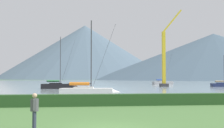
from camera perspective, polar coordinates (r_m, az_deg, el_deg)
harbor_water at (r=150.25m, az=-6.91°, el=-3.56°), size 320.00×246.00×0.00m
hedge_line at (r=24.34m, az=-3.99°, el=-7.04°), size 80.00×1.20×0.97m
sailboat_slip_0 at (r=80.43m, az=20.83°, el=-3.78°), size 6.64×2.32×8.19m
sailboat_slip_2 at (r=62.68m, az=-10.51°, el=-4.18°), size 7.75×2.83×11.00m
sailboat_slip_4 at (r=100.75m, az=9.91°, el=-3.60°), size 7.81×2.89×11.83m
sailboat_slip_5 at (r=36.46m, az=-4.82°, el=-5.36°), size 7.63×3.14×9.51m
person_seated_viewer at (r=13.49m, az=-14.91°, el=-8.39°), size 0.36×0.57×1.65m
dock_crane at (r=77.90m, az=10.22°, el=0.50°), size 6.03×2.00×20.52m
distant_hill_west_ridge at (r=420.38m, az=-5.34°, el=2.30°), size 245.19×245.19×77.56m
distant_hill_central_peak at (r=349.07m, az=19.27°, el=1.37°), size 272.68×272.68×52.20m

